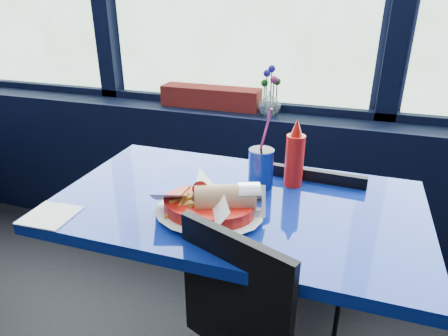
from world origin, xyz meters
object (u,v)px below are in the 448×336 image
at_px(flower_vase, 270,100).
at_px(ketchup_bottle, 295,157).
at_px(planter_box, 211,97).
at_px(soda_cup, 261,167).
at_px(food_basket, 211,205).
at_px(near_table, 236,246).
at_px(chair_near_back, 312,234).

xyz_separation_m(flower_vase, ketchup_bottle, (0.24, -0.67, -0.02)).
height_order(planter_box, soda_cup, soda_cup).
xyz_separation_m(planter_box, flower_vase, (0.34, -0.05, 0.02)).
relative_size(flower_vase, food_basket, 0.80).
xyz_separation_m(near_table, food_basket, (-0.05, -0.13, 0.22)).
distance_m(flower_vase, soda_cup, 0.73).
xyz_separation_m(food_basket, soda_cup, (0.09, 0.25, 0.03)).
xyz_separation_m(chair_near_back, soda_cup, (-0.19, -0.20, 0.37)).
relative_size(planter_box, ketchup_bottle, 2.22).
relative_size(chair_near_back, planter_box, 1.46).
height_order(flower_vase, soda_cup, flower_vase).
xyz_separation_m(chair_near_back, flower_vase, (-0.32, 0.51, 0.42)).
height_order(near_table, food_basket, food_basket).
bearing_deg(chair_near_back, near_table, 57.86).
distance_m(flower_vase, ketchup_bottle, 0.71).
xyz_separation_m(chair_near_back, ketchup_bottle, (-0.08, -0.15, 0.40)).
relative_size(chair_near_back, ketchup_bottle, 3.23).
distance_m(ketchup_bottle, soda_cup, 0.12).
distance_m(chair_near_back, ketchup_bottle, 0.44).
xyz_separation_m(planter_box, food_basket, (0.37, -1.02, -0.06)).
height_order(near_table, ketchup_bottle, ketchup_bottle).
relative_size(near_table, planter_box, 2.20).
height_order(planter_box, ketchup_bottle, ketchup_bottle).
distance_m(near_table, planter_box, 1.03).
bearing_deg(ketchup_bottle, chair_near_back, 63.29).
distance_m(near_table, chair_near_back, 0.42).
bearing_deg(soda_cup, near_table, -110.70).
bearing_deg(chair_near_back, soda_cup, 50.81).
relative_size(near_table, soda_cup, 4.07).
bearing_deg(flower_vase, planter_box, 171.38).
bearing_deg(near_table, ketchup_bottle, 48.59).
bearing_deg(food_basket, planter_box, 113.04).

